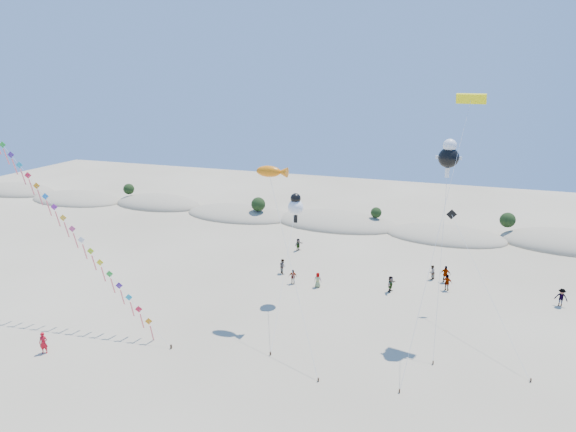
{
  "coord_description": "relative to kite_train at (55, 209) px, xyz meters",
  "views": [
    {
      "loc": [
        15.71,
        -23.57,
        21.66
      ],
      "look_at": [
        2.91,
        14.0,
        10.09
      ],
      "focal_mm": 30.0,
      "sensor_mm": 36.0,
      "label": 1
    }
  ],
  "objects": [
    {
      "name": "flyer_foreground",
      "position": [
        3.1,
        -6.17,
        -9.32
      ],
      "size": [
        0.77,
        0.64,
        1.82
      ],
      "primitive_type": "imported",
      "rotation": [
        0.0,
        0.0,
        0.35
      ],
      "color": "red",
      "rests_on": "ground"
    },
    {
      "name": "ground",
      "position": [
        17.25,
        -8.82,
        -10.24
      ],
      "size": [
        160.0,
        160.0,
        0.0
      ],
      "primitive_type": "plane",
      "color": "gray",
      "rests_on": "ground"
    },
    {
      "name": "dark_kite",
      "position": [
        35.33,
        10.21,
        -3.51
      ],
      "size": [
        7.04,
        11.11,
        9.79
      ],
      "color": "#3F2D1E",
      "rests_on": "ground"
    },
    {
      "name": "beachgoers",
      "position": [
        28.12,
        17.13,
        -9.38
      ],
      "size": [
        30.2,
        11.09,
        1.89
      ],
      "color": "slate",
      "rests_on": "ground"
    },
    {
      "name": "cartoon_kite_high",
      "position": [
        32.81,
        8.04,
        5.3
      ],
      "size": [
        2.0,
        6.59,
        16.88
      ],
      "color": "#3F2D1E",
      "rests_on": "ground"
    },
    {
      "name": "kite_train",
      "position": [
        0.0,
        0.0,
        0.0
      ],
      "size": [
        23.62,
        4.54,
        19.63
      ],
      "color": "#3F2D1E",
      "rests_on": "ground"
    },
    {
      "name": "parafoil_kite",
      "position": [
        34.06,
        10.04,
        9.3
      ],
      "size": [
        4.35,
        12.9,
        20.33
      ],
      "color": "#3F2D1E",
      "rests_on": "ground"
    },
    {
      "name": "fish_kite",
      "position": [
        18.36,
        6.15,
        3.4
      ],
      "size": [
        8.36,
        9.41,
        14.18
      ],
      "color": "#3F2D1E",
      "rests_on": "ground"
    },
    {
      "name": "cartoon_kite_low",
      "position": [
        19.15,
        10.43,
        -0.64
      ],
      "size": [
        2.28,
        11.81,
        10.83
      ],
      "color": "#3F2D1E",
      "rests_on": "ground"
    },
    {
      "name": "dune_ridge",
      "position": [
        18.31,
        36.32,
        -10.13
      ],
      "size": [
        145.3,
        11.49,
        5.57
      ],
      "color": "gray",
      "rests_on": "ground"
    }
  ]
}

